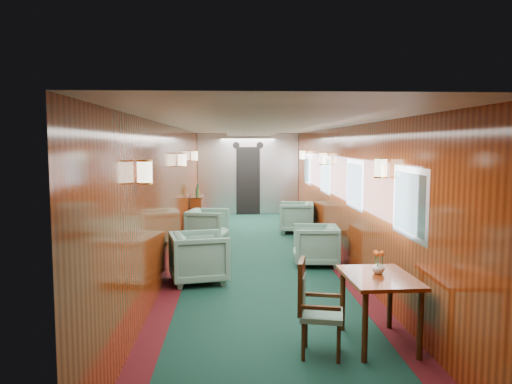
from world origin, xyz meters
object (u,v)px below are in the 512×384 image
Objects in this scene: armchair_right_near at (316,245)px; credenza at (197,212)px; armchair_left_far at (208,226)px; armchair_left_near at (199,257)px; armchair_right_far at (296,217)px; dining_table at (379,287)px; side_chair at (313,304)px.

credenza is at bearing -144.49° from armchair_right_near.
armchair_left_far reaches higher than armchair_right_near.
armchair_right_near is at bearing -76.05° from armchair_left_near.
credenza reaches higher than armchair_right_far.
armchair_left_far is at bearing -131.20° from armchair_right_near.
armchair_left_far is at bearing -79.21° from credenza.
armchair_right_near is (1.96, -2.00, -0.01)m from armchair_left_far.
armchair_left_near is at bearing -166.81° from armchair_left_far.
armchair_left_far and armchair_right_far have the same top height.
armchair_right_far reaches higher than armchair_right_near.
dining_table is 0.77m from side_chair.
dining_table is 7.64m from credenza.
credenza is 4.81m from armchair_left_near.
credenza is at bearing 23.61° from armchair_left_far.
armchair_right_far is at bearing -46.89° from armchair_left_far.
side_chair reaches higher than armchair_left_near.
side_chair is 1.25× the size of armchair_right_near.
side_chair is 2.98m from armchair_left_near.
dining_table is at bearing -71.69° from credenza.
armchair_right_near is 3.19m from armchair_right_far.
credenza reaches higher than armchair_left_near.
dining_table is at bearing -152.98° from armchair_left_near.
armchair_right_near is (2.31, -3.83, -0.07)m from credenza.
armchair_left_far is 2.81m from armchair_right_near.
credenza is 4.47m from armchair_right_near.
armchair_left_far is 1.00× the size of armchair_right_far.
credenza is 1.38× the size of armchair_left_far.
armchair_left_near is (-2.03, 2.45, -0.23)m from dining_table.
dining_table is 5.81m from armchair_left_far.
side_chair reaches higher than armchair_right_near.
credenza is 1.43× the size of armchair_right_near.
armchair_left_far is at bearing -12.28° from armchair_left_near.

